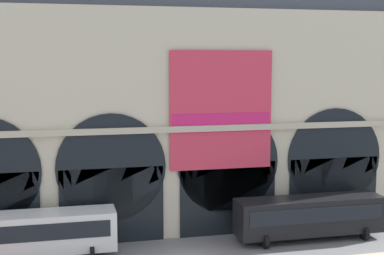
# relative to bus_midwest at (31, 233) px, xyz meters

# --- Properties ---
(station_building) EXTENTS (44.87, 4.44, 20.26)m
(station_building) POSITION_rel_bus_midwest_xyz_m (9.83, 4.13, 8.00)
(station_building) COLOR beige
(station_building) RESTS_ON ground
(bus_midwest) EXTENTS (11.00, 3.25, 3.10)m
(bus_midwest) POSITION_rel_bus_midwest_xyz_m (0.00, 0.00, 0.00)
(bus_midwest) COLOR white
(bus_midwest) RESTS_ON ground
(bus_mideast) EXTENTS (11.00, 3.25, 3.10)m
(bus_mideast) POSITION_rel_bus_midwest_xyz_m (19.58, -0.43, 0.00)
(bus_mideast) COLOR black
(bus_mideast) RESTS_ON ground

